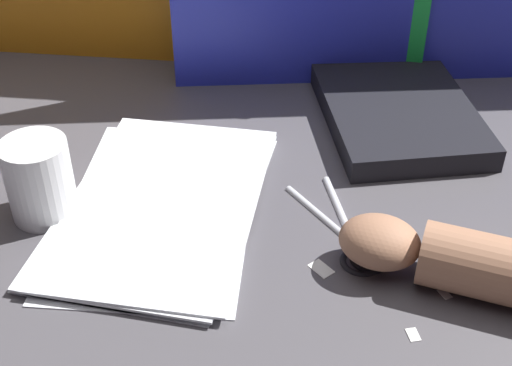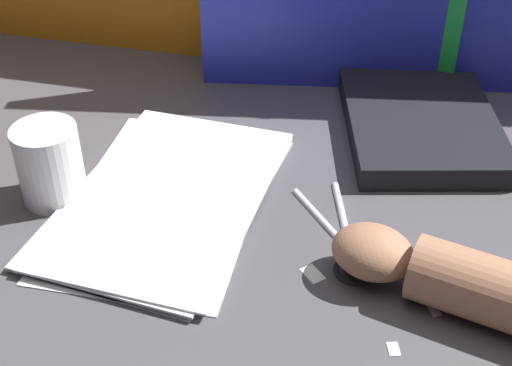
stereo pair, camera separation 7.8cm
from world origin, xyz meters
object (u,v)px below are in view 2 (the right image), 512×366
object	(u,v)px
paper_stack	(167,197)
scissors	(349,246)
hand_forearm	(470,284)
book_closed	(420,121)
mug	(50,164)

from	to	relation	value
paper_stack	scissors	distance (m)	0.23
hand_forearm	book_closed	bearing A→B (deg)	102.38
scissors	paper_stack	bearing A→B (deg)	172.67
paper_stack	hand_forearm	distance (m)	0.36
scissors	mug	xyz separation A→B (m)	(-0.35, 0.00, 0.04)
paper_stack	book_closed	distance (m)	0.36
paper_stack	book_closed	bearing A→B (deg)	40.03
hand_forearm	mug	distance (m)	0.48
scissors	hand_forearm	distance (m)	0.14
hand_forearm	mug	xyz separation A→B (m)	(-0.48, 0.06, 0.01)
book_closed	mug	bearing A→B (deg)	-147.54
book_closed	hand_forearm	xyz separation A→B (m)	(0.07, -0.32, 0.02)
paper_stack	book_closed	xyz separation A→B (m)	(0.28, 0.23, 0.01)
book_closed	hand_forearm	world-z (taller)	hand_forearm
paper_stack	scissors	bearing A→B (deg)	-7.33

